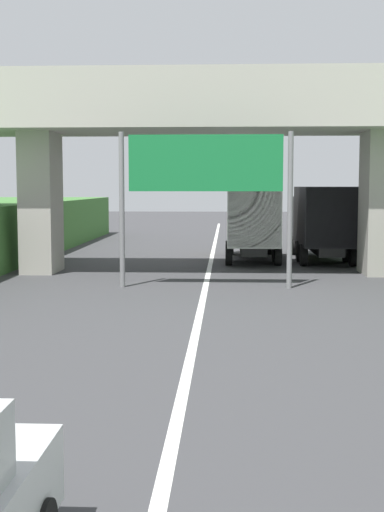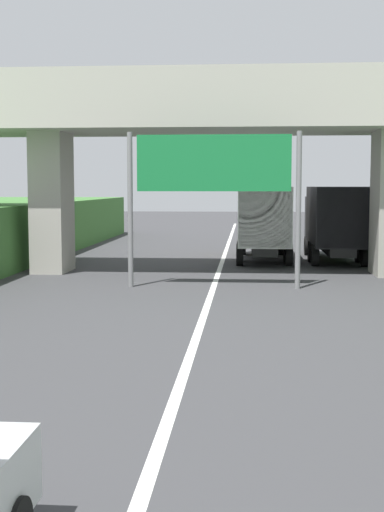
% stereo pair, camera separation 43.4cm
% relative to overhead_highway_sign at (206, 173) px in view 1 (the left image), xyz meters
% --- Properties ---
extents(lane_centre_stripe, '(0.20, 88.05, 0.01)m').
position_rel_overhead_highway_sign_xyz_m(lane_centre_stripe, '(0.00, -1.85, -3.89)').
color(lane_centre_stripe, white).
rests_on(lane_centre_stripe, ground).
extents(overpass_bridge, '(40.00, 4.80, 7.79)m').
position_rel_overhead_highway_sign_xyz_m(overpass_bridge, '(0.00, 4.16, 1.98)').
color(overpass_bridge, '#ADA89E').
rests_on(overpass_bridge, ground).
extents(overhead_highway_sign, '(5.88, 0.18, 5.29)m').
position_rel_overhead_highway_sign_xyz_m(overhead_highway_sign, '(0.00, 0.00, 0.00)').
color(overhead_highway_sign, slate).
rests_on(overhead_highway_sign, ground).
extents(truck_black, '(2.44, 7.30, 3.44)m').
position_rel_overhead_highway_sign_xyz_m(truck_black, '(5.15, 9.22, -1.96)').
color(truck_black, black).
rests_on(truck_black, ground).
extents(truck_yellow, '(2.44, 7.30, 3.44)m').
position_rel_overhead_highway_sign_xyz_m(truck_yellow, '(1.89, 9.21, -1.96)').
color(truck_yellow, black).
rests_on(truck_yellow, ground).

